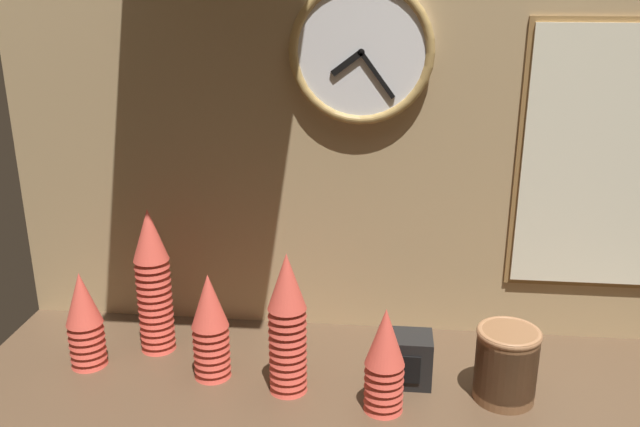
# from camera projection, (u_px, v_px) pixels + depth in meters

# --- Properties ---
(ground_plane) EXTENTS (1.60, 0.56, 0.04)m
(ground_plane) POSITION_uv_depth(u_px,v_px,m) (347.00, 391.00, 1.41)
(ground_plane) COLOR #4C3826
(wall_tiled_back) EXTENTS (1.60, 0.03, 1.05)m
(wall_tiled_back) POSITION_uv_depth(u_px,v_px,m) (358.00, 108.00, 1.48)
(wall_tiled_back) COLOR tan
(wall_tiled_back) RESTS_ON ground_plane
(cup_stack_far_left) EXTENTS (0.08, 0.08, 0.22)m
(cup_stack_far_left) POSITION_uv_depth(u_px,v_px,m) (84.00, 320.00, 1.44)
(cup_stack_far_left) COLOR #DB4C3D
(cup_stack_far_left) RESTS_ON ground_plane
(cup_stack_center_right) EXTENTS (0.08, 0.08, 0.22)m
(cup_stack_center_right) POSITION_uv_depth(u_px,v_px,m) (385.00, 360.00, 1.28)
(cup_stack_center_right) COLOR #DB4C3D
(cup_stack_center_right) RESTS_ON ground_plane
(cup_stack_center) EXTENTS (0.08, 0.08, 0.30)m
(cup_stack_center) POSITION_uv_depth(u_px,v_px,m) (287.00, 324.00, 1.33)
(cup_stack_center) COLOR #DB4C3D
(cup_stack_center) RESTS_ON ground_plane
(cup_stack_center_left) EXTENTS (0.08, 0.08, 0.23)m
(cup_stack_center_left) POSITION_uv_depth(u_px,v_px,m) (210.00, 327.00, 1.39)
(cup_stack_center_left) COLOR #DB4C3D
(cup_stack_center_left) RESTS_ON ground_plane
(cup_stack_left) EXTENTS (0.08, 0.08, 0.33)m
(cup_stack_left) POSITION_uv_depth(u_px,v_px,m) (153.00, 281.00, 1.48)
(cup_stack_left) COLOR #DB4C3D
(cup_stack_left) RESTS_ON ground_plane
(bowl_stack_right) EXTENTS (0.13, 0.13, 0.15)m
(bowl_stack_right) POSITION_uv_depth(u_px,v_px,m) (506.00, 363.00, 1.33)
(bowl_stack_right) COLOR brown
(bowl_stack_right) RESTS_ON ground_plane
(wall_clock) EXTENTS (0.31, 0.03, 0.31)m
(wall_clock) POSITION_uv_depth(u_px,v_px,m) (361.00, 52.00, 1.41)
(wall_clock) COLOR white
(menu_board) EXTENTS (0.39, 0.01, 0.59)m
(menu_board) POSITION_uv_depth(u_px,v_px,m) (609.00, 160.00, 1.44)
(menu_board) COLOR olive
(napkin_dispenser) EXTENTS (0.11, 0.08, 0.11)m
(napkin_dispenser) POSITION_uv_depth(u_px,v_px,m) (405.00, 359.00, 1.39)
(napkin_dispenser) COLOR black
(napkin_dispenser) RESTS_ON ground_plane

